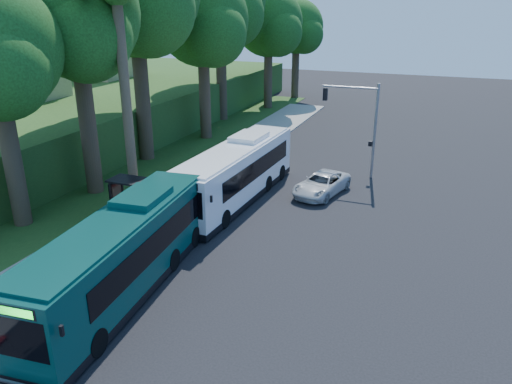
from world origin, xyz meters
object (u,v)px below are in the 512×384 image
at_px(bus_shelter, 134,191).
at_px(teal_bus, 123,252).
at_px(white_bus, 236,172).
at_px(pickup, 321,184).

relative_size(bus_shelter, teal_bus, 0.24).
distance_m(white_bus, teal_bus, 12.17).
bearing_deg(pickup, teal_bus, -96.30).
distance_m(teal_bus, pickup, 16.06).
bearing_deg(teal_bus, pickup, 65.59).
height_order(white_bus, teal_bus, teal_bus).
bearing_deg(bus_shelter, white_bus, 49.72).
xyz_separation_m(white_bus, pickup, (5.02, 2.97, -1.21)).
bearing_deg(white_bus, teal_bus, -88.91).
height_order(white_bus, pickup, white_bus).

